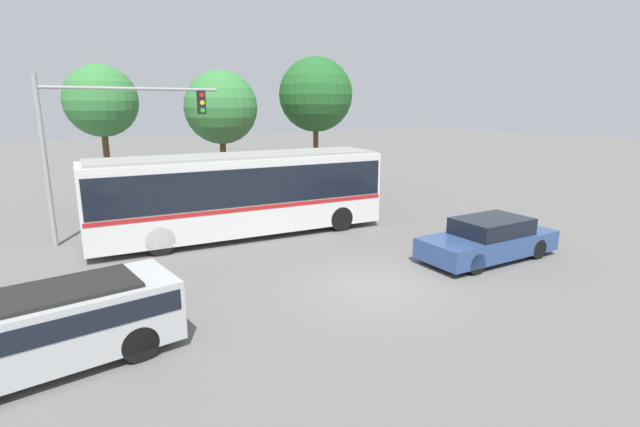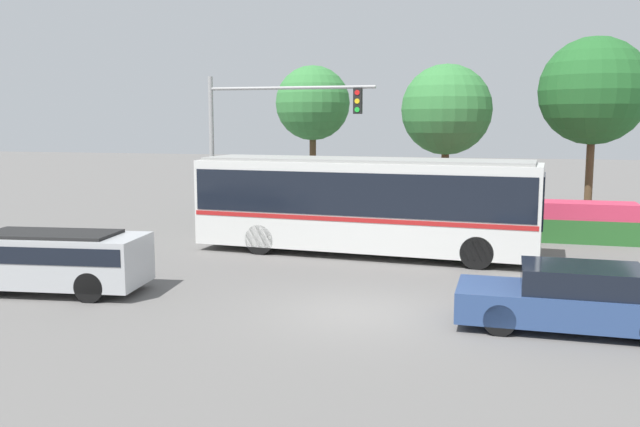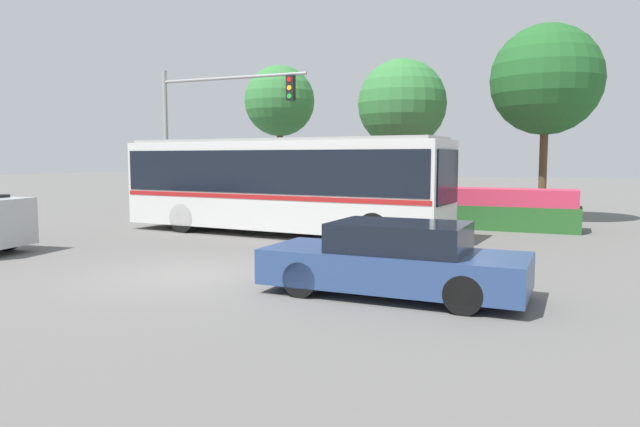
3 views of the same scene
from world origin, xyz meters
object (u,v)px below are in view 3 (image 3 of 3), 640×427
Objects in this scene: street_tree_right at (546,80)px; sedan_foreground at (395,261)px; city_bus at (281,180)px; street_tree_centre at (402,104)px; traffic_light_pole at (203,119)px; street_tree_left at (280,102)px.

sedan_foreground is at bearing -97.26° from street_tree_right.
city_bus is 2.34× the size of sedan_foreground.
street_tree_centre is (2.00, 7.52, 3.06)m from city_bus.
city_bus is 5.52m from traffic_light_pole.
traffic_light_pole is at bearing -156.44° from street_tree_right.
traffic_light_pole is 8.51m from street_tree_centre.
street_tree_right is (11.59, 0.31, 0.42)m from street_tree_left.
street_tree_centre is (-3.95, 14.43, 4.21)m from sedan_foreground.
street_tree_left is at bearing 81.47° from traffic_light_pole.
street_tree_centre is at bearing 39.35° from traffic_light_pole.
street_tree_right reaches higher than street_tree_left.
street_tree_centre reaches higher than city_bus.
traffic_light_pole is (-4.55, 2.15, 2.26)m from city_bus.
street_tree_right is (5.79, 0.01, 0.72)m from street_tree_centre.
street_tree_left is 5.81m from street_tree_centre.
traffic_light_pole reaches higher than city_bus.
city_bus is 1.67× the size of street_tree_left.
traffic_light_pole is 0.94× the size of street_tree_centre.
street_tree_right is (7.79, 7.53, 3.77)m from city_bus.
city_bus is at bearing -104.89° from street_tree_centre.
sedan_foreground is 17.75m from street_tree_left.
sedan_foreground is 15.55m from street_tree_centre.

